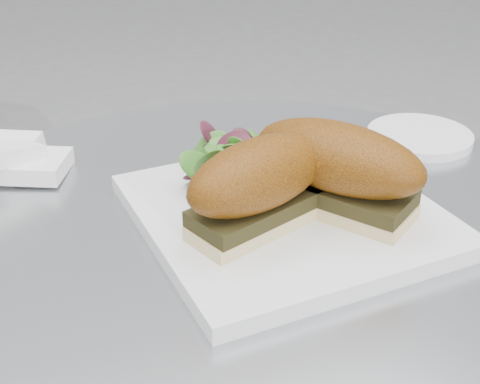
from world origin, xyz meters
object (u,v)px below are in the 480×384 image
Objects in this scene: plate at (286,214)px; sandwich_left at (259,184)px; saucer at (420,137)px; sandwich_right at (337,166)px.

sandwich_left reaches higher than plate.
saucer is at bearing 24.57° from plate.
sandwich_right reaches higher than plate.
sandwich_right is at bearing -146.71° from saucer.
plate is at bearing -155.43° from saucer.
sandwich_right is 1.45× the size of saucer.
sandwich_left is 0.30m from saucer.
sandwich_left is at bearing -154.63° from saucer.
sandwich_left reaches higher than saucer.
saucer is (0.19, 0.12, -0.05)m from sandwich_right.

